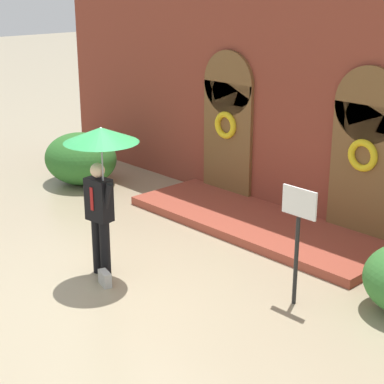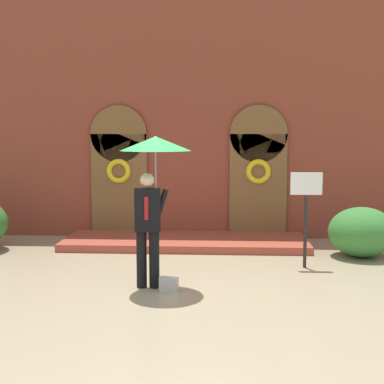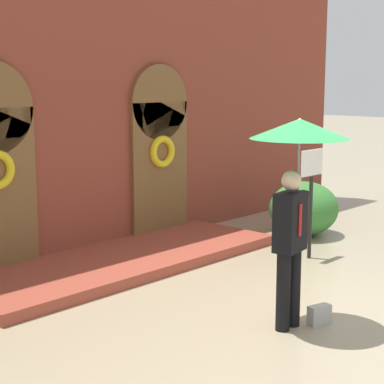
{
  "view_description": "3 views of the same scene",
  "coord_description": "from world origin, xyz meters",
  "px_view_note": "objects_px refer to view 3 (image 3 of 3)",
  "views": [
    {
      "loc": [
        7.2,
        -5.41,
        4.4
      ],
      "look_at": [
        0.05,
        1.34,
        1.1
      ],
      "focal_mm": 60.0,
      "sensor_mm": 36.0,
      "label": 1
    },
    {
      "loc": [
        0.79,
        -8.3,
        2.39
      ],
      "look_at": [
        0.21,
        1.85,
        1.29
      ],
      "focal_mm": 50.0,
      "sensor_mm": 36.0,
      "label": 2
    },
    {
      "loc": [
        -6.15,
        -4.11,
        2.77
      ],
      "look_at": [
        -0.45,
        1.22,
        1.41
      ],
      "focal_mm": 60.0,
      "sensor_mm": 36.0,
      "label": 3
    }
  ],
  "objects_px": {
    "handbag": "(319,315)",
    "sign_post": "(311,185)",
    "person_with_umbrella": "(297,160)",
    "shrub_right": "(304,209)"
  },
  "relations": [
    {
      "from": "handbag",
      "to": "sign_post",
      "type": "relative_size",
      "value": 0.16
    },
    {
      "from": "person_with_umbrella",
      "to": "shrub_right",
      "type": "relative_size",
      "value": 1.82
    },
    {
      "from": "sign_post",
      "to": "shrub_right",
      "type": "bearing_deg",
      "value": 36.79
    },
    {
      "from": "handbag",
      "to": "person_with_umbrella",
      "type": "bearing_deg",
      "value": 156.7
    },
    {
      "from": "shrub_right",
      "to": "person_with_umbrella",
      "type": "bearing_deg",
      "value": -148.19
    },
    {
      "from": "handbag",
      "to": "shrub_right",
      "type": "xyz_separation_m",
      "value": [
        3.54,
        2.55,
        0.38
      ]
    },
    {
      "from": "person_with_umbrella",
      "to": "sign_post",
      "type": "distance_m",
      "value": 3.01
    },
    {
      "from": "person_with_umbrella",
      "to": "handbag",
      "type": "distance_m",
      "value": 1.83
    },
    {
      "from": "sign_post",
      "to": "handbag",
      "type": "bearing_deg",
      "value": -144.8
    },
    {
      "from": "handbag",
      "to": "shrub_right",
      "type": "bearing_deg",
      "value": 51.36
    }
  ]
}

